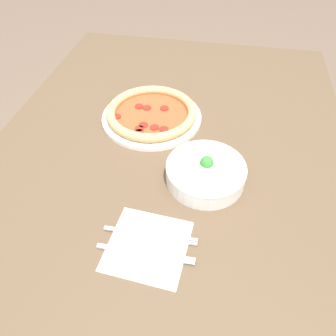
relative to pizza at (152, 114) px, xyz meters
The scene contains 7 objects.
ground_plane 0.80m from the pizza, 43.97° to the left, with size 8.00×8.00×0.00m, color brown.
dining_table 0.16m from the pizza, 43.97° to the left, with size 1.25×0.96×0.78m.
pizza is the anchor object (origin of this frame).
bowl 0.28m from the pizza, 40.04° to the left, with size 0.19×0.19×0.07m.
napkin 0.43m from the pizza, 11.58° to the left, with size 0.17×0.17×0.00m.
fork 0.41m from the pizza, 11.96° to the left, with size 0.02×0.20×0.00m.
knife 0.45m from the pizza, ahead, with size 0.02×0.20×0.01m.
Camera 1 is at (0.69, 0.12, 1.36)m, focal length 35.00 mm.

